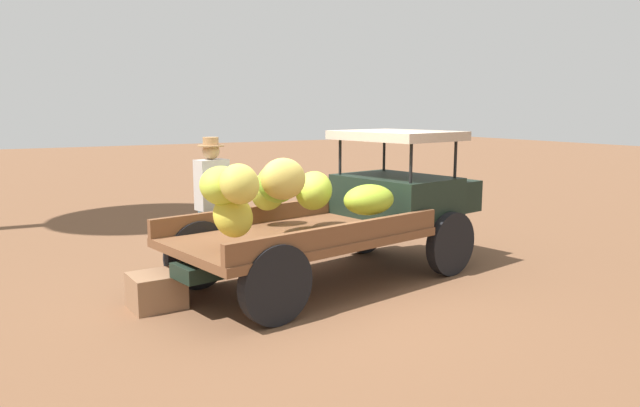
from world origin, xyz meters
name	(u,v)px	position (x,y,z in m)	size (l,w,h in m)	color
ground_plane	(314,289)	(0.00, 0.00, 0.00)	(60.00, 60.00, 0.00)	brown
truck	(350,207)	(0.65, 0.22, 0.92)	(4.63, 2.38, 1.86)	black
farmer	(213,197)	(-0.82, 1.24, 1.02)	(0.52, 0.49, 1.79)	#455D67
wooden_crate	(157,291)	(-1.83, 0.27, 0.19)	(0.55, 0.50, 0.38)	#8C6446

